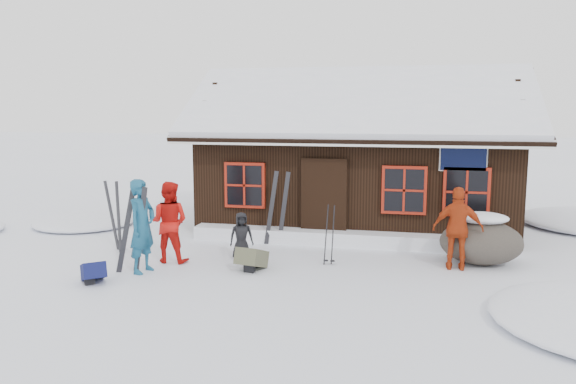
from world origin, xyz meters
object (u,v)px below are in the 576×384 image
skier_teal (142,226)px  boulder (481,241)px  skier_orange_left (169,222)px  backpack_olive (252,262)px  ski_pair_left (133,230)px  ski_poles (329,236)px  backpack_blue (94,275)px  skier_crouched (241,236)px  skier_orange_right (458,229)px

skier_teal → boulder: skier_teal is taller
skier_orange_left → backpack_olive: size_ratio=2.75×
backpack_olive → ski_pair_left: bearing=-154.1°
ski_pair_left → ski_poles: (3.73, 1.38, -0.24)m
ski_poles → backpack_blue: ski_poles is taller
ski_pair_left → skier_crouched: bearing=31.5°
skier_orange_left → backpack_blue: bearing=64.1°
skier_orange_right → boulder: size_ratio=1.00×
skier_orange_right → boulder: bearing=-133.7°
skier_crouched → skier_orange_left: bearing=172.2°
skier_teal → skier_orange_left: (0.19, 0.84, -0.07)m
boulder → backpack_olive: size_ratio=2.70×
boulder → ski_pair_left: 7.16m
skier_orange_right → ski_poles: size_ratio=1.29×
skier_orange_left → backpack_blue: skier_orange_left is taller
skier_orange_left → skier_crouched: (1.45, 0.47, -0.34)m
skier_orange_right → ski_pair_left: bearing=15.2°
skier_orange_right → boulder: skier_orange_right is taller
skier_teal → skier_crouched: size_ratio=1.80×
skier_orange_right → skier_crouched: (-4.49, -0.26, -0.33)m
skier_crouched → ski_poles: ski_poles is taller
backpack_olive → skier_orange_left: bearing=-176.8°
boulder → ski_poles: bearing=-166.7°
skier_crouched → skier_teal: bearing=-167.1°
skier_orange_left → boulder: 6.58m
ski_pair_left → backpack_olive: size_ratio=2.85×
ski_pair_left → backpack_olive: (2.26, 0.63, -0.68)m
skier_teal → backpack_blue: bearing=155.6°
ski_pair_left → boulder: bearing=12.5°
ski_poles → skier_orange_right: bearing=4.6°
skier_orange_left → skier_teal: bearing=76.1°
boulder → backpack_blue: (-7.23, -2.94, -0.35)m
skier_orange_right → backpack_blue: skier_orange_right is taller
skier_orange_left → ski_poles: (3.35, 0.52, -0.25)m
skier_teal → backpack_olive: (2.07, 0.61, -0.77)m
ski_poles → backpack_olive: (-1.47, -0.75, -0.45)m
skier_teal → ski_poles: (3.54, 1.36, -0.32)m
ski_poles → backpack_blue: bearing=-151.8°
backpack_olive → ski_poles: bearing=37.3°
skier_orange_left → skier_orange_right: (5.94, 0.73, -0.02)m
boulder → backpack_blue: bearing=-157.9°
backpack_blue → ski_pair_left: bearing=24.5°
boulder → skier_orange_right: bearing=-134.8°
ski_pair_left → skier_teal: bearing=2.5°
ski_pair_left → backpack_blue: ski_pair_left is taller
backpack_blue → backpack_olive: bearing=-10.8°
skier_teal → skier_crouched: (1.64, 1.31, -0.42)m
backpack_blue → ski_poles: bearing=-11.4°
skier_crouched → skier_orange_right: bearing=-22.5°
skier_teal → ski_pair_left: 0.20m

